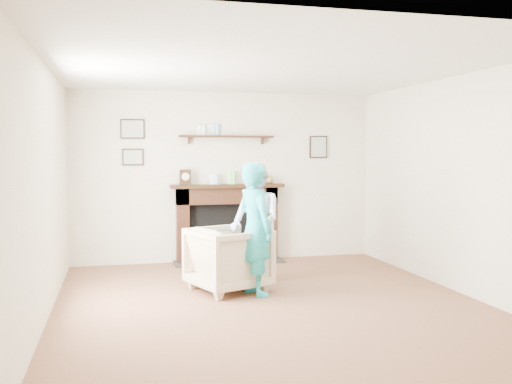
% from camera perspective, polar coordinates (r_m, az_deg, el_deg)
% --- Properties ---
extents(ground, '(5.00, 5.00, 0.00)m').
position_cam_1_polar(ground, '(6.26, 1.32, -10.98)').
color(ground, brown).
rests_on(ground, ground).
extents(room_shell, '(4.54, 5.02, 2.52)m').
position_cam_1_polar(room_shell, '(6.72, -0.20, 4.03)').
color(room_shell, beige).
rests_on(room_shell, ground).
extents(armchair, '(1.05, 1.04, 0.75)m').
position_cam_1_polar(armchair, '(6.79, -2.69, -9.81)').
color(armchair, tan).
rests_on(armchair, ground).
extents(man, '(0.75, 0.86, 1.50)m').
position_cam_1_polar(man, '(7.19, -0.08, -9.01)').
color(man, silver).
rests_on(man, ground).
extents(woman, '(0.52, 0.64, 1.51)m').
position_cam_1_polar(woman, '(6.60, -0.08, -10.20)').
color(woman, '#21AEBB').
rests_on(woman, ground).
extents(pedestal_table, '(0.31, 0.31, 1.00)m').
position_cam_1_polar(pedestal_table, '(7.11, 0.51, -4.12)').
color(pedestal_table, black).
rests_on(pedestal_table, ground).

